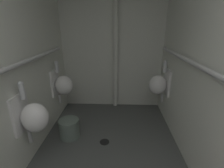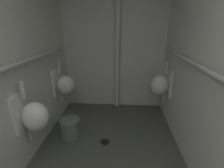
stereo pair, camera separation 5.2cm
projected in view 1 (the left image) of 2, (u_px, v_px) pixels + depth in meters
name	position (u px, v px, depth m)	size (l,w,h in m)	color
floor	(107.00, 167.00, 2.03)	(2.06, 3.39, 0.08)	#4C4F4C
wall_left	(3.00, 55.00, 1.60)	(0.06, 3.39, 2.68)	silver
wall_right	(214.00, 56.00, 1.52)	(0.06, 3.39, 2.68)	silver
wall_back	(112.00, 40.00, 3.12)	(2.06, 0.06, 2.68)	silver
urinal_left_mid	(33.00, 117.00, 1.83)	(0.32, 0.30, 0.76)	white
urinal_left_far	(63.00, 85.00, 2.80)	(0.32, 0.30, 0.76)	white
urinal_right_mid	(159.00, 84.00, 2.83)	(0.32, 0.30, 0.76)	white
supply_pipe_left	(12.00, 67.00, 1.59)	(0.06, 2.64, 0.06)	#B2B2B2
supply_pipe_right	(200.00, 67.00, 1.60)	(0.06, 2.65, 0.06)	#B2B2B2
standpipe_back_wall	(116.00, 41.00, 3.02)	(0.08, 0.08, 2.63)	silver
floor_drain	(105.00, 142.00, 2.41)	(0.14, 0.14, 0.01)	black
waste_bin	(69.00, 128.00, 2.49)	(0.30, 0.30, 0.28)	slate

